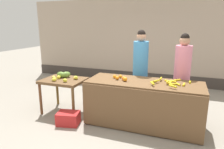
{
  "coord_description": "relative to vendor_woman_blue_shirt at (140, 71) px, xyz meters",
  "views": [
    {
      "loc": [
        1.12,
        -3.81,
        2.0
      ],
      "look_at": [
        -0.33,
        0.15,
        0.96
      ],
      "focal_mm": 32.39,
      "sensor_mm": 36.0,
      "label": 1
    }
  ],
  "objects": [
    {
      "name": "vendor_woman_pink_shirt",
      "position": [
        0.91,
        -0.01,
        -0.03
      ],
      "size": [
        0.34,
        0.34,
        1.83
      ],
      "color": "#33333D",
      "rests_on": "ground"
    },
    {
      "name": "produce_sack",
      "position": [
        -0.91,
        -0.05,
        -0.66
      ],
      "size": [
        0.47,
        0.45,
        0.6
      ],
      "primitive_type": "ellipsoid",
      "rotation": [
        0.0,
        0.0,
        2.57
      ],
      "color": "maroon",
      "rests_on": "ground"
    },
    {
      "name": "produce_crate",
      "position": [
        -1.21,
        -1.21,
        -0.83
      ],
      "size": [
        0.5,
        0.41,
        0.26
      ],
      "primitive_type": "cube",
      "rotation": [
        0.0,
        0.0,
        0.22
      ],
      "color": "red",
      "rests_on": "ground"
    },
    {
      "name": "mango_papaya_pile",
      "position": [
        -1.68,
        -0.6,
        -0.11
      ],
      "size": [
        0.62,
        0.56,
        0.14
      ],
      "color": "yellow",
      "rests_on": "side_table_wooden"
    },
    {
      "name": "vendor_woman_blue_shirt",
      "position": [
        0.0,
        0.0,
        0.0
      ],
      "size": [
        0.34,
        0.34,
        1.89
      ],
      "color": "#33333D",
      "rests_on": "ground"
    },
    {
      "name": "market_wall_back",
      "position": [
        -0.18,
        2.49,
        0.45
      ],
      "size": [
        9.12,
        0.23,
        2.87
      ],
      "color": "tan",
      "rests_on": "ground"
    },
    {
      "name": "fruit_stall_counter",
      "position": [
        0.23,
        -0.68,
        -0.5
      ],
      "size": [
        2.27,
        0.86,
        0.91
      ],
      "color": "brown",
      "rests_on": "ground"
    },
    {
      "name": "ground_plane",
      "position": [
        -0.18,
        -0.67,
        -0.96
      ],
      "size": [
        24.0,
        24.0,
        0.0
      ],
      "primitive_type": "plane",
      "color": "gray"
    },
    {
      "name": "banana_bunch_pile",
      "position": [
        0.71,
        -0.64,
        -0.02
      ],
      "size": [
        0.72,
        0.68,
        0.07
      ],
      "color": "gold",
      "rests_on": "fruit_stall_counter"
    },
    {
      "name": "side_table_wooden",
      "position": [
        -1.63,
        -0.67,
        -0.28
      ],
      "size": [
        0.95,
        0.74,
        0.78
      ],
      "color": "brown",
      "rests_on": "ground"
    },
    {
      "name": "orange_pile",
      "position": [
        -0.25,
        -0.69,
        -0.01
      ],
      "size": [
        0.35,
        0.3,
        0.09
      ],
      "color": "orange",
      "rests_on": "fruit_stall_counter"
    }
  ]
}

